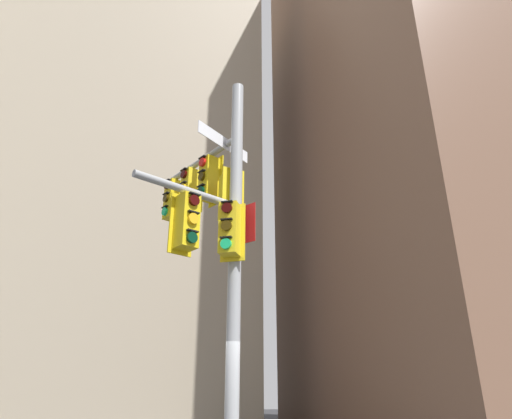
{
  "coord_description": "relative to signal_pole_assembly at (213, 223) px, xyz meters",
  "views": [
    {
      "loc": [
        -1.65,
        -8.05,
        1.6
      ],
      "look_at": [
        0.34,
        -0.28,
        4.95
      ],
      "focal_mm": 31.64,
      "sensor_mm": 36.0,
      "label": 1
    }
  ],
  "objects": [
    {
      "name": "building_tower_right",
      "position": [
        15.23,
        9.8,
        11.14
      ],
      "size": [
        16.76,
        16.76,
        32.03
      ],
      "primitive_type": "cube",
      "color": "brown",
      "rests_on": "ground"
    },
    {
      "name": "building_mid_block",
      "position": [
        -3.02,
        19.71,
        14.72
      ],
      "size": [
        14.86,
        14.86,
        39.18
      ],
      "primitive_type": "cube",
      "color": "tan",
      "rests_on": "ground"
    },
    {
      "name": "signal_pole_assembly",
      "position": [
        0.0,
        0.0,
        0.0
      ],
      "size": [
        2.41,
        3.62,
        7.99
      ],
      "color": "#9EA0A3",
      "rests_on": "ground"
    }
  ]
}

